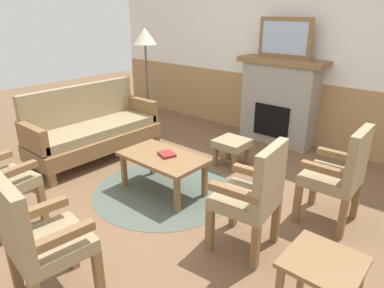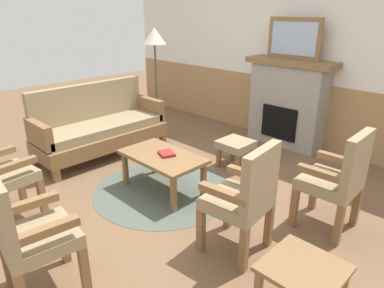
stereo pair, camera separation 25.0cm
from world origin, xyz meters
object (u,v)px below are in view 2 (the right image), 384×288
Objects in this scene: framed_picture at (294,39)px; book_on_table at (167,154)px; coffee_table at (163,159)px; couch at (100,128)px; armchair_by_window_left at (338,177)px; footstool at (235,146)px; fireplace at (287,102)px; floor_lamp_by_couch at (155,43)px; armchair_front_left at (27,231)px; side_table at (302,282)px; armchair_near_fireplace at (245,195)px.

book_on_table is (-0.17, -2.23, -1.10)m from framed_picture.
couch is at bearing 177.32° from coffee_table.
footstool is at bearing 163.61° from armchair_by_window_left.
fireplace is at bearing 132.42° from armchair_by_window_left.
footstool is (-0.02, -1.18, -0.37)m from fireplace.
book_on_table is (-0.17, -2.23, -0.20)m from fireplace.
floor_lamp_by_couch reaches higher than footstool.
couch is 1.84× the size of armchair_front_left.
fireplace is at bearing 94.70° from armchair_front_left.
floor_lamp_by_couch is (-0.22, 1.22, 1.05)m from couch.
framed_picture is 0.44× the size of couch.
side_table is at bearing -57.83° from fireplace.
armchair_by_window_left is at bearing 20.92° from coffee_table.
floor_lamp_by_couch is at bearing 126.41° from armchair_front_left.
armchair_by_window_left is (1.50, -0.44, 0.25)m from footstool.
coffee_table is 0.98× the size of armchair_near_fireplace.
framed_picture reaches higher than fireplace.
fireplace is 3.44m from side_table.
framed_picture is 0.48× the size of floor_lamp_by_couch.
floor_lamp_by_couch reaches higher than coffee_table.
footstool is at bearing -6.25° from floor_lamp_by_couch.
armchair_front_left is at bearing -73.84° from book_on_table.
fireplace is at bearing 53.55° from couch.
framed_picture is 0.82× the size of armchair_front_left.
footstool is at bearing 136.93° from side_table.
armchair_near_fireplace is 1.00× the size of armchair_front_left.
framed_picture is 2.56m from coffee_table.
armchair_by_window_left is at bearing 105.16° from side_table.
book_on_table reaches higher than footstool.
armchair_near_fireplace is (1.28, -0.21, 0.15)m from coffee_table.
framed_picture is 0.82× the size of armchair_by_window_left.
fireplace is 2.23m from floor_lamp_by_couch.
side_table is (0.75, -0.43, -0.10)m from armchair_near_fireplace.
fireplace is 1.33× the size of armchair_front_left.
fireplace is 3.25× the size of footstool.
coffee_table is 2.34m from floor_lamp_by_couch.
book_on_table is at bearing 168.76° from armchair_near_fireplace.
side_table is at bearing -27.73° from floor_lamp_by_couch.
side_table is (1.83, -2.91, -0.22)m from fireplace.
framed_picture is 2.42m from armchair_by_window_left.
floor_lamp_by_couch is (-3.67, 1.93, 1.02)m from side_table.
armchair_near_fireplace reaches higher than footstool.
armchair_near_fireplace and armchair_by_window_left have the same top height.
armchair_front_left reaches higher than side_table.
fireplace reaches higher than armchair_front_left.
book_on_table reaches higher than coffee_table.
couch is (-1.62, -2.20, -0.26)m from fireplace.
footstool is 1.72m from armchair_near_fireplace.
armchair_by_window_left is at bearing -47.58° from fireplace.
book_on_table is at bearing 161.19° from side_table.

